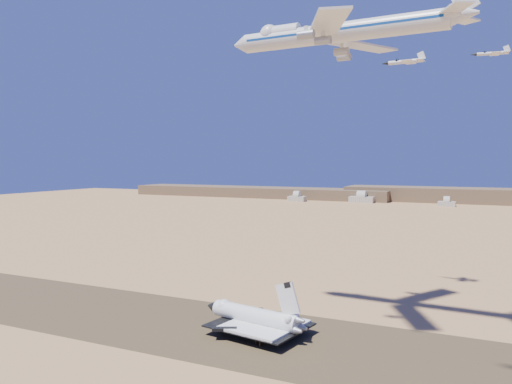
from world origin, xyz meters
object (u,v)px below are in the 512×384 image
at_px(shuttle, 254,318).
at_px(crew_c, 265,340).
at_px(crew_a, 260,343).
at_px(crew_b, 256,341).
at_px(carrier_747, 332,33).
at_px(chase_jet_e, 405,62).
at_px(chase_jet_f, 492,53).

xyz_separation_m(shuttle, crew_c, (6.41, -6.51, -3.77)).
height_order(crew_a, crew_b, crew_a).
relative_size(crew_b, crew_c, 0.89).
height_order(carrier_747, crew_c, carrier_747).
bearing_deg(shuttle, carrier_747, 48.66).
xyz_separation_m(carrier_747, crew_b, (-14.69, -22.48, -89.62)).
relative_size(crew_a, crew_b, 1.08).
distance_m(shuttle, chase_jet_e, 111.13).
xyz_separation_m(shuttle, chase_jet_e, (33.05, 63.76, 84.82)).
bearing_deg(shuttle, crew_c, -35.19).
height_order(shuttle, carrier_747, carrier_747).
bearing_deg(crew_b, chase_jet_f, -52.06).
bearing_deg(crew_b, crew_c, -84.51).
relative_size(crew_b, chase_jet_e, 0.10).
height_order(crew_a, chase_jet_f, chase_jet_f).
xyz_separation_m(crew_b, chase_jet_f, (58.62, 89.55, 92.61)).
bearing_deg(chase_jet_e, crew_b, -107.14).
height_order(carrier_747, crew_b, carrier_747).
distance_m(carrier_747, crew_a, 93.63).
xyz_separation_m(shuttle, crew_b, (4.17, -7.52, -3.87)).
relative_size(carrier_747, crew_a, 43.28).
bearing_deg(chase_jet_e, shuttle, -112.48).
bearing_deg(crew_c, crew_a, 116.35).
bearing_deg(carrier_747, chase_jet_f, 59.74).
distance_m(crew_a, crew_c, 2.70).
relative_size(shuttle, carrier_747, 0.48).
xyz_separation_m(carrier_747, crew_c, (-12.45, -21.47, -89.52)).
xyz_separation_m(crew_a, crew_b, (-1.90, 1.67, -0.06)).
relative_size(crew_b, chase_jet_f, 0.11).
bearing_deg(chase_jet_f, chase_jet_e, -153.54).
xyz_separation_m(shuttle, crew_a, (6.07, -9.19, -3.81)).
distance_m(crew_a, chase_jet_f, 141.79).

